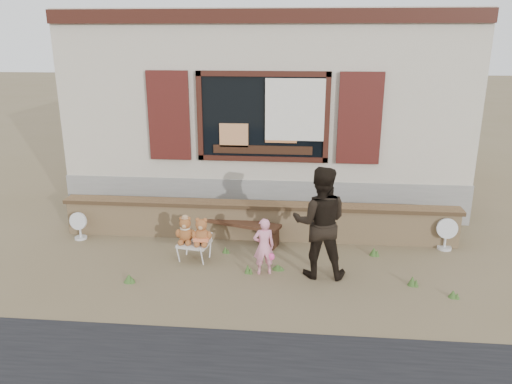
# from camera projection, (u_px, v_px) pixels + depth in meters

# --- Properties ---
(ground) EXTENTS (80.00, 80.00, 0.00)m
(ground) POSITION_uv_depth(u_px,v_px,m) (253.00, 261.00, 8.14)
(ground) COLOR brown
(ground) RESTS_ON ground
(shopfront) EXTENTS (8.04, 5.13, 4.00)m
(shopfront) POSITION_uv_depth(u_px,v_px,m) (271.00, 102.00, 11.79)
(shopfront) COLOR #9D937F
(shopfront) RESTS_ON ground
(brick_wall) EXTENTS (7.10, 0.36, 0.67)m
(brick_wall) POSITION_uv_depth(u_px,v_px,m) (258.00, 220.00, 8.99)
(brick_wall) COLOR tan
(brick_wall) RESTS_ON ground
(bench) EXTENTS (1.53, 0.77, 0.38)m
(bench) POSITION_uv_depth(u_px,v_px,m) (239.00, 227.00, 8.84)
(bench) COLOR #382013
(bench) RESTS_ON ground
(folding_chair) EXTENTS (0.55, 0.51, 0.30)m
(folding_chair) POSITION_uv_depth(u_px,v_px,m) (194.00, 244.00, 8.13)
(folding_chair) COLOR beige
(folding_chair) RESTS_ON ground
(teddy_bear_left) EXTENTS (0.37, 0.34, 0.45)m
(teddy_bear_left) POSITION_uv_depth(u_px,v_px,m) (186.00, 229.00, 8.09)
(teddy_bear_left) COLOR brown
(teddy_bear_left) RESTS_ON folding_chair
(teddy_bear_right) EXTENTS (0.38, 0.34, 0.45)m
(teddy_bear_right) POSITION_uv_depth(u_px,v_px,m) (202.00, 231.00, 8.02)
(teddy_bear_right) COLOR brown
(teddy_bear_right) RESTS_ON folding_chair
(child) EXTENTS (0.37, 0.29, 0.90)m
(child) POSITION_uv_depth(u_px,v_px,m) (264.00, 246.00, 7.60)
(child) COLOR pink
(child) RESTS_ON ground
(adult) EXTENTS (0.85, 0.67, 1.72)m
(adult) POSITION_uv_depth(u_px,v_px,m) (320.00, 222.00, 7.44)
(adult) COLOR black
(adult) RESTS_ON ground
(fan_left) EXTENTS (0.32, 0.22, 0.51)m
(fan_left) POSITION_uv_depth(u_px,v_px,m) (80.00, 225.00, 8.96)
(fan_left) COLOR silver
(fan_left) RESTS_ON ground
(fan_right) EXTENTS (0.36, 0.24, 0.57)m
(fan_right) POSITION_uv_depth(u_px,v_px,m) (446.00, 234.00, 8.52)
(fan_right) COLOR silver
(fan_right) RESTS_ON ground
(grass_tufts) EXTENTS (4.85, 1.46, 0.15)m
(grass_tufts) POSITION_uv_depth(u_px,v_px,m) (294.00, 268.00, 7.78)
(grass_tufts) COLOR #395B24
(grass_tufts) RESTS_ON ground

